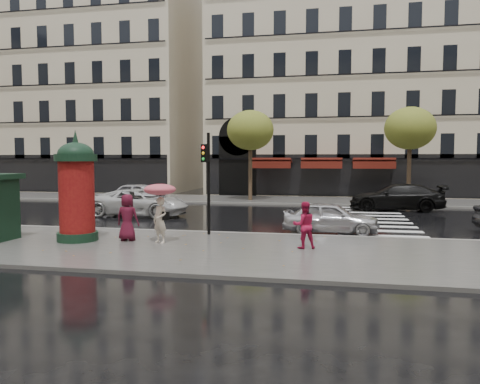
% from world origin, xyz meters
% --- Properties ---
extents(ground, '(160.00, 160.00, 0.00)m').
position_xyz_m(ground, '(0.00, 0.00, 0.00)').
color(ground, black).
rests_on(ground, ground).
extents(near_sidewalk, '(90.00, 7.00, 0.12)m').
position_xyz_m(near_sidewalk, '(0.00, -0.50, 0.06)').
color(near_sidewalk, '#474744').
rests_on(near_sidewalk, ground).
extents(far_sidewalk, '(90.00, 6.00, 0.12)m').
position_xyz_m(far_sidewalk, '(0.00, 19.00, 0.06)').
color(far_sidewalk, '#474744').
rests_on(far_sidewalk, ground).
extents(near_kerb, '(90.00, 0.25, 0.14)m').
position_xyz_m(near_kerb, '(0.00, 3.00, 0.07)').
color(near_kerb, slate).
rests_on(near_kerb, ground).
extents(far_kerb, '(90.00, 0.25, 0.14)m').
position_xyz_m(far_kerb, '(0.00, 16.00, 0.07)').
color(far_kerb, slate).
rests_on(far_kerb, ground).
extents(zebra_crossing, '(3.60, 11.75, 0.01)m').
position_xyz_m(zebra_crossing, '(6.00, 9.60, 0.01)').
color(zebra_crossing, silver).
rests_on(zebra_crossing, ground).
extents(bldg_far_corner, '(26.00, 14.00, 22.90)m').
position_xyz_m(bldg_far_corner, '(6.00, 30.00, 11.31)').
color(bldg_far_corner, '#B7A88C').
rests_on(bldg_far_corner, ground).
extents(bldg_far_left, '(24.00, 14.00, 22.90)m').
position_xyz_m(bldg_far_left, '(-22.00, 30.00, 11.31)').
color(bldg_far_left, '#B7A88C').
rests_on(bldg_far_left, ground).
extents(tree_far_left, '(3.40, 3.40, 6.64)m').
position_xyz_m(tree_far_left, '(-2.00, 18.00, 5.17)').
color(tree_far_left, '#38281C').
rests_on(tree_far_left, ground).
extents(tree_far_right, '(3.40, 3.40, 6.64)m').
position_xyz_m(tree_far_right, '(9.00, 18.00, 5.17)').
color(tree_far_right, '#38281C').
rests_on(tree_far_right, ground).
extents(woman_umbrella, '(1.14, 1.14, 2.19)m').
position_xyz_m(woman_umbrella, '(-2.04, 0.13, 1.57)').
color(woman_umbrella, beige).
rests_on(woman_umbrella, near_sidewalk).
extents(woman_red, '(0.91, 0.80, 1.58)m').
position_xyz_m(woman_red, '(3.06, 0.13, 0.91)').
color(woman_red, '#AD153C').
rests_on(woman_red, near_sidewalk).
extents(man_burgundy, '(0.84, 0.55, 1.72)m').
position_xyz_m(man_burgundy, '(-3.41, 0.35, 0.98)').
color(man_burgundy, '#501022').
rests_on(man_burgundy, near_sidewalk).
extents(morris_column, '(1.51, 1.51, 4.07)m').
position_xyz_m(morris_column, '(-5.23, 0.01, 2.07)').
color(morris_column, black).
rests_on(morris_column, near_sidewalk).
extents(traffic_light, '(0.31, 0.40, 4.03)m').
position_xyz_m(traffic_light, '(-0.89, 2.27, 2.56)').
color(traffic_light, black).
rests_on(traffic_light, near_sidewalk).
extents(car_silver, '(3.99, 1.68, 1.35)m').
position_xyz_m(car_silver, '(3.90, 4.20, 0.67)').
color(car_silver, silver).
rests_on(car_silver, ground).
extents(car_white, '(5.51, 2.83, 1.49)m').
position_xyz_m(car_white, '(-6.37, 8.27, 0.74)').
color(car_white, silver).
rests_on(car_white, ground).
extents(car_black, '(5.66, 2.54, 1.61)m').
position_xyz_m(car_black, '(7.74, 14.01, 0.81)').
color(car_black, black).
rests_on(car_black, ground).
extents(car_far_silver, '(4.65, 2.02, 1.56)m').
position_xyz_m(car_far_silver, '(-9.17, 13.17, 0.78)').
color(car_far_silver, silver).
rests_on(car_far_silver, ground).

